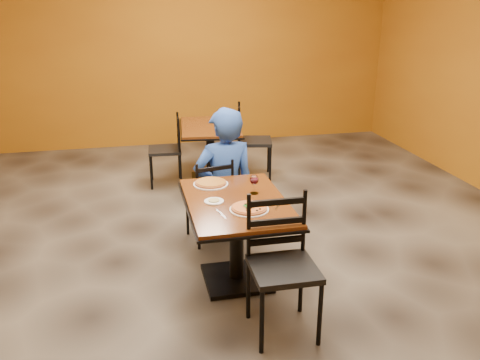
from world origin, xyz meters
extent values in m
cube|color=black|center=(0.00, 0.00, 0.00)|extent=(7.00, 8.00, 0.01)
cube|color=#A36312|center=(0.00, 4.00, 1.50)|extent=(7.00, 0.01, 3.00)
cube|color=#5F310F|center=(0.00, -0.50, 0.73)|extent=(0.80, 1.20, 0.03)
cube|color=black|center=(0.00, -0.50, 0.71)|extent=(0.83, 1.23, 0.02)
cylinder|color=black|center=(0.00, -0.50, 0.37)|extent=(0.12, 0.12, 0.66)
cube|color=black|center=(0.00, -0.50, 0.02)|extent=(0.55, 0.55, 0.04)
cube|color=#5F310F|center=(0.21, 2.07, 0.74)|extent=(0.84, 1.17, 0.03)
cube|color=black|center=(0.21, 2.07, 0.71)|extent=(0.87, 1.20, 0.02)
cylinder|color=black|center=(0.21, 2.07, 0.37)|extent=(0.11, 0.11, 0.66)
cube|color=black|center=(0.21, 2.07, 0.02)|extent=(0.55, 0.55, 0.04)
imported|color=navy|center=(0.09, 0.49, 0.66)|extent=(0.69, 0.49, 1.32)
cylinder|color=white|center=(0.05, -0.72, 0.76)|extent=(0.31, 0.31, 0.01)
cylinder|color=#8D320A|center=(0.05, -0.72, 0.77)|extent=(0.28, 0.28, 0.02)
cylinder|color=white|center=(-0.15, -0.09, 0.76)|extent=(0.31, 0.31, 0.01)
cylinder|color=#C68826|center=(-0.15, -0.09, 0.77)|extent=(0.28, 0.28, 0.02)
cylinder|color=white|center=(-0.19, -0.49, 0.76)|extent=(0.16, 0.16, 0.01)
cylinder|color=tan|center=(-0.19, -0.49, 0.76)|extent=(0.09, 0.09, 0.01)
cube|color=silver|center=(-0.17, -0.75, 0.75)|extent=(0.05, 0.19, 0.00)
cube|color=silver|center=(0.31, -0.67, 0.75)|extent=(0.12, 0.18, 0.00)
camera|label=1|loc=(-0.81, -4.26, 2.32)|focal=37.98mm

